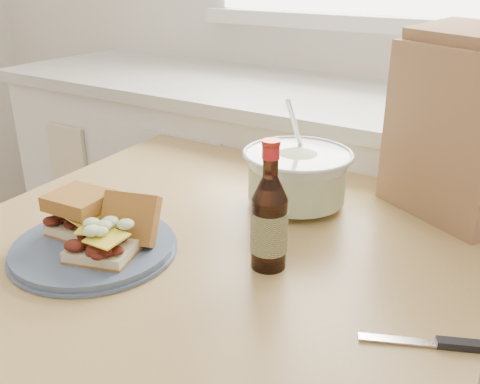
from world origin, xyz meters
The scene contains 9 objects.
cabinet_run centered at (0.00, 1.70, 0.47)m, with size 2.50×0.64×0.94m.
dining_table centered at (0.08, 0.95, 0.70)m, with size 1.06×1.06×0.82m.
plate centered at (-0.07, 0.76, 0.83)m, with size 0.29×0.29×0.02m, color #495976.
sandwich_left centered at (-0.12, 0.78, 0.88)m, with size 0.11×0.10×0.08m.
sandwich_right centered at (-0.02, 0.77, 0.87)m, with size 0.13×0.18×0.09m.
coleslaw_bowl centered at (0.14, 1.15, 0.88)m, with size 0.23×0.23×0.23m.
beer_bottle centered at (0.22, 0.89, 0.91)m, with size 0.06×0.06×0.23m.
knife centered at (0.53, 0.84, 0.83)m, with size 0.17×0.09×0.01m.
paper_bag centered at (0.43, 1.30, 0.99)m, with size 0.26×0.17×0.34m, color #996D4A.
Camera 1 is at (0.62, 0.19, 1.31)m, focal length 40.00 mm.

